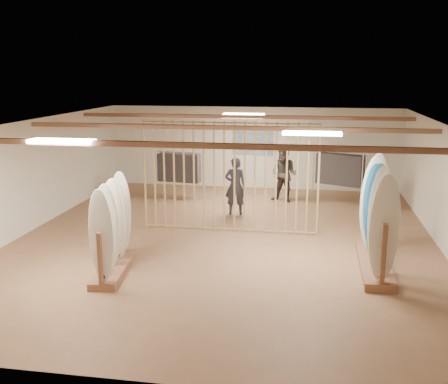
% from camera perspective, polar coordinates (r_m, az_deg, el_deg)
% --- Properties ---
extents(floor, '(12.00, 12.00, 0.00)m').
position_cam_1_polar(floor, '(12.68, -0.00, -5.29)').
color(floor, '#986A49').
rests_on(floor, ground).
extents(ceiling, '(12.00, 12.00, 0.00)m').
position_cam_1_polar(ceiling, '(12.10, -0.00, 7.40)').
color(ceiling, gray).
rests_on(ceiling, ground).
extents(wall_back, '(12.00, 0.00, 12.00)m').
position_cam_1_polar(wall_back, '(18.17, 3.15, 4.82)').
color(wall_back, white).
rests_on(wall_back, ground).
extents(wall_front, '(12.00, 0.00, 12.00)m').
position_cam_1_polar(wall_front, '(6.72, -8.65, -9.74)').
color(wall_front, white).
rests_on(wall_front, ground).
extents(wall_left, '(0.00, 12.00, 12.00)m').
position_cam_1_polar(wall_left, '(14.02, -20.59, 1.56)').
color(wall_left, white).
rests_on(wall_left, ground).
extents(wall_right, '(0.00, 12.00, 12.00)m').
position_cam_1_polar(wall_right, '(12.52, 23.20, 0.04)').
color(wall_right, white).
rests_on(wall_right, ground).
extents(ceiling_slats, '(9.50, 6.12, 0.10)m').
position_cam_1_polar(ceiling_slats, '(12.11, -0.00, 7.03)').
color(ceiling_slats, brown).
rests_on(ceiling_slats, ground).
extents(light_panels, '(1.20, 0.35, 0.06)m').
position_cam_1_polar(light_panels, '(12.11, -0.00, 7.12)').
color(light_panels, white).
rests_on(light_panels, ground).
extents(bamboo_partition, '(4.45, 0.05, 2.78)m').
position_cam_1_polar(bamboo_partition, '(13.09, 0.58, 1.63)').
color(bamboo_partition, tan).
rests_on(bamboo_partition, ground).
extents(poster, '(1.40, 0.03, 0.90)m').
position_cam_1_polar(poster, '(18.12, 3.15, 5.44)').
color(poster, '#2D629E').
rests_on(poster, ground).
extents(rack_left, '(0.77, 2.04, 1.89)m').
position_cam_1_polar(rack_left, '(10.77, -12.04, -5.34)').
color(rack_left, brown).
rests_on(rack_left, floor).
extents(rack_right, '(0.63, 2.73, 2.20)m').
position_cam_1_polar(rack_right, '(11.22, 16.23, -4.25)').
color(rack_right, brown).
rests_on(rack_right, floor).
extents(clothing_rack_a, '(1.44, 0.53, 1.55)m').
position_cam_1_polar(clothing_rack_a, '(16.59, -4.91, 2.65)').
color(clothing_rack_a, silver).
rests_on(clothing_rack_a, floor).
extents(clothing_rack_b, '(1.46, 0.93, 1.65)m').
position_cam_1_polar(clothing_rack_b, '(16.29, 12.50, 2.41)').
color(clothing_rack_b, silver).
rests_on(clothing_rack_b, floor).
extents(shopper_a, '(0.70, 0.49, 1.87)m').
position_cam_1_polar(shopper_a, '(14.74, 1.24, 1.07)').
color(shopper_a, '#2B2A33').
rests_on(shopper_a, floor).
extents(shopper_b, '(1.16, 1.04, 1.98)m').
position_cam_1_polar(shopper_b, '(16.30, 6.56, 2.33)').
color(shopper_b, '#372F2A').
rests_on(shopper_b, floor).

